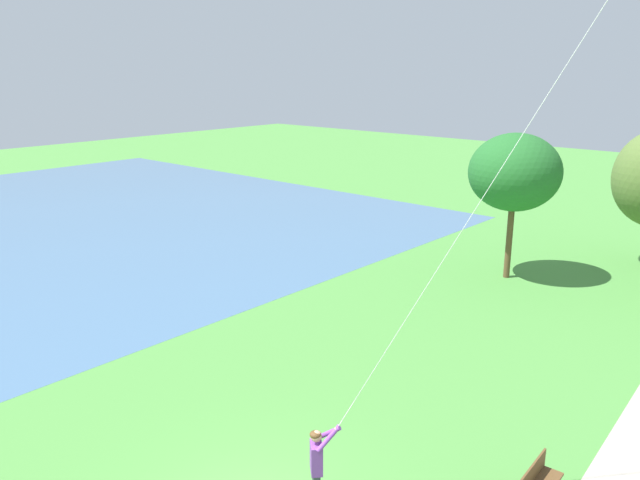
{
  "coord_description": "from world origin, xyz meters",
  "views": [
    {
      "loc": [
        7.7,
        -6.76,
        8.36
      ],
      "look_at": [
        0.35,
        1.51,
        5.29
      ],
      "focal_mm": 35.48,
      "sensor_mm": 36.0,
      "label": 1
    }
  ],
  "objects": [
    {
      "name": "person_kite_flyer",
      "position": [
        0.71,
        1.03,
        1.05
      ],
      "size": [
        0.59,
        0.6,
        1.83
      ],
      "color": "#232328",
      "rests_on": "ground"
    },
    {
      "name": "tree_lakeside_near",
      "position": [
        -2.88,
        16.6,
        4.31
      ],
      "size": [
        3.57,
        3.65,
        5.85
      ],
      "color": "brown",
      "rests_on": "ground"
    }
  ]
}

